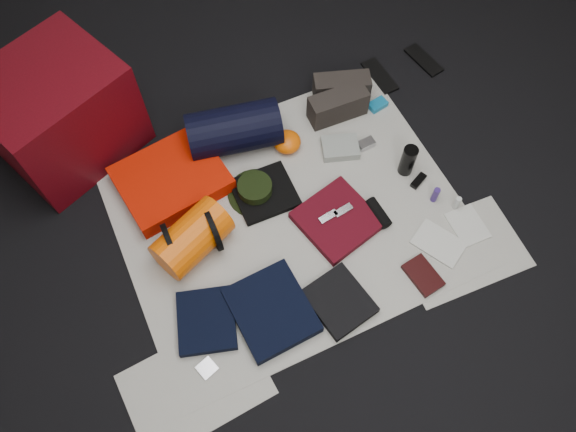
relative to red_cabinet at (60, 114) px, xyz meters
name	(u,v)px	position (x,y,z in m)	size (l,w,h in m)	color
floor	(291,218)	(0.83, -0.85, -0.27)	(4.50, 4.50, 0.02)	black
newspaper_mat	(291,217)	(0.83, -0.85, -0.26)	(1.60, 1.30, 0.01)	silver
newspaper_sheet_front_left	(196,384)	(0.13, -1.40, -0.26)	(0.58, 0.40, 0.00)	silver
newspaper_sheet_front_right	(460,250)	(1.48, -1.35, -0.26)	(0.58, 0.40, 0.00)	silver
red_cabinet	(60,114)	(0.00, 0.00, 0.00)	(0.62, 0.52, 0.52)	#4F050D
sleeping_pad	(172,179)	(0.37, -0.44, -0.21)	(0.50, 0.41, 0.09)	red
stuff_sack	(192,238)	(0.35, -0.81, -0.15)	(0.21, 0.21, 0.35)	#EA5703
sack_strap_left	(171,246)	(0.25, -0.81, -0.15)	(0.22, 0.22, 0.03)	black
sack_strap_right	(213,229)	(0.45, -0.81, -0.15)	(0.22, 0.22, 0.03)	black
navy_duffel	(234,130)	(0.75, -0.34, -0.13)	(0.24, 0.24, 0.46)	black
boonie_brim	(255,193)	(0.72, -0.66, -0.25)	(0.28, 0.28, 0.01)	black
boonie_crown	(255,189)	(0.72, -0.66, -0.21)	(0.17, 0.17, 0.07)	black
hiking_boot_left	(338,106)	(1.31, -0.40, -0.18)	(0.31, 0.12, 0.15)	#2A2521
hiking_boot_right	(342,88)	(1.38, -0.30, -0.18)	(0.30, 0.11, 0.15)	#2A2521
flip_flop_left	(380,76)	(1.65, -0.27, -0.25)	(0.09, 0.25, 0.01)	black
flip_flop_right	(424,60)	(1.93, -0.27, -0.25)	(0.09, 0.24, 0.01)	black
trousers_navy_a	(206,321)	(0.27, -1.17, -0.23)	(0.25, 0.28, 0.04)	black
trousers_navy_b	(272,311)	(0.54, -1.25, -0.23)	(0.32, 0.37, 0.06)	black
trousers_charcoal	(339,301)	(0.84, -1.34, -0.23)	(0.24, 0.27, 0.04)	black
black_tshirt	(265,193)	(0.76, -0.69, -0.24)	(0.29, 0.27, 0.03)	black
red_shirt	(337,220)	(1.02, -0.97, -0.23)	(0.33, 0.33, 0.04)	#4B0812
orange_stuff_sack	(287,142)	(0.98, -0.48, -0.21)	(0.14, 0.14, 0.09)	#EA5703
first_aid_pouch	(340,148)	(1.22, -0.61, -0.23)	(0.18, 0.14, 0.05)	gray
water_bottle	(408,160)	(1.46, -0.86, -0.16)	(0.07, 0.07, 0.18)	black
speaker	(378,213)	(1.21, -1.03, -0.22)	(0.06, 0.06, 0.16)	black
compact_camera	(366,144)	(1.35, -0.64, -0.24)	(0.09, 0.05, 0.03)	#B0B0B5
cyan_case	(378,105)	(1.53, -0.45, -0.24)	(0.10, 0.06, 0.03)	#0F6C9A
toiletry_purple	(435,195)	(1.50, -1.06, -0.21)	(0.03, 0.03, 0.09)	navy
toiletry_clear	(457,203)	(1.58, -1.15, -0.21)	(0.03, 0.03, 0.08)	silver
paperback_book	(423,275)	(1.24, -1.39, -0.24)	(0.12, 0.18, 0.03)	black
map_booklet	(439,243)	(1.40, -1.28, -0.25)	(0.16, 0.23, 0.01)	beige
map_printout	(468,225)	(1.58, -1.26, -0.25)	(0.15, 0.19, 0.01)	beige
sunglasses	(418,181)	(1.49, -0.95, -0.24)	(0.09, 0.04, 0.02)	black
key_cluster	(207,368)	(0.19, -1.36, -0.25)	(0.07, 0.07, 0.01)	#B0B0B5
tape_roll	(266,183)	(0.78, -0.66, -0.21)	(0.05, 0.05, 0.04)	silver
energy_bar_a	(328,217)	(0.98, -0.95, -0.20)	(0.10, 0.04, 0.01)	#B0B0B5
energy_bar_b	(343,211)	(1.06, -0.95, -0.20)	(0.10, 0.04, 0.01)	#B0B0B5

